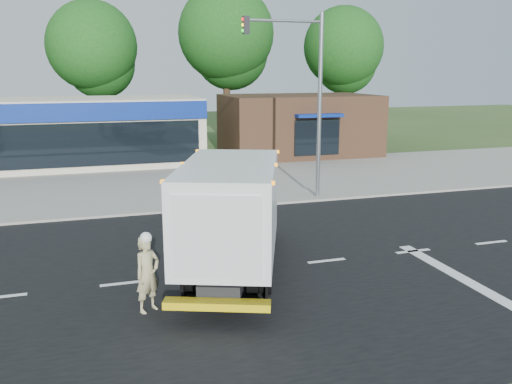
# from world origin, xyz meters

# --- Properties ---
(ground) EXTENTS (120.00, 120.00, 0.00)m
(ground) POSITION_xyz_m (0.00, 0.00, 0.00)
(ground) COLOR #385123
(ground) RESTS_ON ground
(road_asphalt) EXTENTS (60.00, 14.00, 0.02)m
(road_asphalt) POSITION_xyz_m (0.00, 0.00, 0.00)
(road_asphalt) COLOR black
(road_asphalt) RESTS_ON ground
(sidewalk) EXTENTS (60.00, 2.40, 0.12)m
(sidewalk) POSITION_xyz_m (0.00, 8.20, 0.06)
(sidewalk) COLOR gray
(sidewalk) RESTS_ON ground
(parking_apron) EXTENTS (60.00, 9.00, 0.02)m
(parking_apron) POSITION_xyz_m (0.00, 14.00, 0.01)
(parking_apron) COLOR gray
(parking_apron) RESTS_ON ground
(lane_markings) EXTENTS (55.20, 7.00, 0.01)m
(lane_markings) POSITION_xyz_m (1.35, -1.35, 0.02)
(lane_markings) COLOR silver
(lane_markings) RESTS_ON road_asphalt
(ems_box_truck) EXTENTS (4.75, 7.75, 3.29)m
(ems_box_truck) POSITION_xyz_m (-2.89, 0.06, 1.90)
(ems_box_truck) COLOR black
(ems_box_truck) RESTS_ON ground
(emergency_worker) EXTENTS (0.81, 0.75, 1.97)m
(emergency_worker) POSITION_xyz_m (-5.50, -1.90, 0.96)
(emergency_worker) COLOR tan
(emergency_worker) RESTS_ON ground
(retail_strip_mall) EXTENTS (18.00, 6.20, 4.00)m
(retail_strip_mall) POSITION_xyz_m (-9.00, 19.93, 2.01)
(retail_strip_mall) COLOR beige
(retail_strip_mall) RESTS_ON ground
(brown_storefront) EXTENTS (10.00, 6.70, 4.00)m
(brown_storefront) POSITION_xyz_m (7.00, 19.98, 2.00)
(brown_storefront) COLOR #382316
(brown_storefront) RESTS_ON ground
(traffic_signal_pole) EXTENTS (3.51, 0.25, 8.00)m
(traffic_signal_pole) POSITION_xyz_m (2.35, 7.60, 4.92)
(traffic_signal_pole) COLOR gray
(traffic_signal_pole) RESTS_ON ground
(background_trees) EXTENTS (36.77, 7.39, 12.10)m
(background_trees) POSITION_xyz_m (-0.85, 28.16, 7.38)
(background_trees) COLOR #332114
(background_trees) RESTS_ON ground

